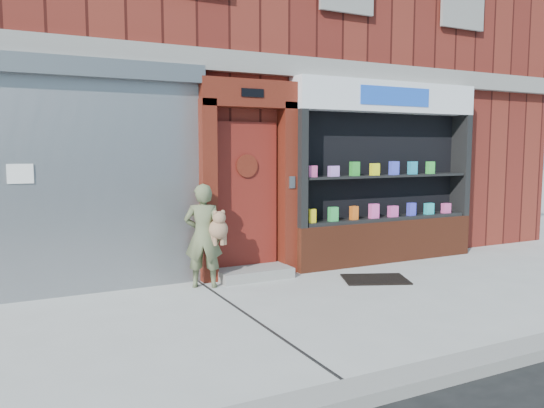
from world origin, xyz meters
TOP-DOWN VIEW (x-y plane):
  - ground at (0.00, 0.00)m, footprint 80.00×80.00m
  - curb at (0.00, -2.15)m, footprint 60.00×0.30m
  - building at (-0.00, 5.99)m, footprint 12.00×8.16m
  - shutter_bay at (-3.00, 1.93)m, footprint 3.10×0.30m
  - red_door_bay at (-0.75, 1.86)m, footprint 1.52×0.58m
  - pharmacy_bay at (1.75, 1.81)m, footprint 3.50×0.41m
  - woman at (-1.56, 1.54)m, footprint 0.63×0.54m
  - doormat at (0.79, 0.80)m, footprint 1.09×0.95m

SIDE VIEW (x-z plane):
  - ground at x=0.00m, z-range 0.00..0.00m
  - doormat at x=0.79m, z-range 0.00..0.02m
  - curb at x=0.00m, z-range 0.00..0.12m
  - woman at x=-1.56m, z-range 0.01..1.45m
  - pharmacy_bay at x=1.75m, z-range -0.13..2.87m
  - red_door_bay at x=-0.75m, z-range 0.01..2.91m
  - shutter_bay at x=-3.00m, z-range 0.20..3.24m
  - building at x=0.00m, z-range 0.00..8.00m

